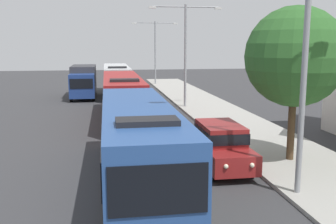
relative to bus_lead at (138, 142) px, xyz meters
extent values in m
cube|color=#284C8C|center=(0.00, 0.02, 0.01)|extent=(2.50, 11.49, 2.70)
cube|color=black|center=(1.27, 0.02, 0.36)|extent=(0.04, 10.57, 1.00)
cube|color=black|center=(-1.27, 0.02, 0.36)|extent=(0.04, 10.57, 1.00)
cube|color=black|center=(0.00, -5.74, 0.31)|extent=(2.30, 0.04, 1.20)
cube|color=gold|center=(1.28, 0.02, -0.79)|extent=(0.03, 10.91, 0.36)
cube|color=black|center=(0.00, -3.42, 1.44)|extent=(1.75, 0.90, 0.16)
cylinder|color=black|center=(1.10, -3.54, -1.19)|extent=(0.28, 1.00, 1.00)
cylinder|color=black|center=(-1.10, -3.54, -1.19)|extent=(0.28, 1.00, 1.00)
cylinder|color=black|center=(1.10, 3.18, -1.19)|extent=(0.28, 1.00, 1.00)
cylinder|color=black|center=(-1.10, 3.18, -1.19)|extent=(0.28, 1.00, 1.00)
cube|color=maroon|center=(0.00, 13.19, 0.01)|extent=(2.50, 12.26, 2.70)
cube|color=black|center=(1.27, 13.19, 0.36)|extent=(0.04, 11.28, 1.00)
cube|color=black|center=(-1.27, 13.19, 0.36)|extent=(0.04, 11.28, 1.00)
cube|color=black|center=(0.00, 7.04, 0.31)|extent=(2.30, 0.04, 1.20)
cube|color=black|center=(1.28, 13.19, -0.79)|extent=(0.03, 11.65, 0.36)
cube|color=black|center=(0.00, 9.51, 1.44)|extent=(1.75, 0.90, 0.16)
cylinder|color=black|center=(1.10, 9.39, -1.19)|extent=(0.28, 1.00, 1.00)
cylinder|color=black|center=(-1.10, 9.39, -1.19)|extent=(0.28, 1.00, 1.00)
cylinder|color=black|center=(1.10, 16.56, -1.19)|extent=(0.28, 1.00, 1.00)
cylinder|color=black|center=(-1.10, 16.56, -1.19)|extent=(0.28, 1.00, 1.00)
cube|color=silver|center=(0.00, 26.82, 0.01)|extent=(2.50, 12.04, 2.70)
cube|color=black|center=(1.27, 26.82, 0.36)|extent=(0.04, 11.08, 1.00)
cube|color=black|center=(-1.27, 26.82, 0.36)|extent=(0.04, 11.08, 1.00)
cube|color=black|center=(0.00, 20.78, 0.31)|extent=(2.30, 0.04, 1.20)
cube|color=black|center=(1.28, 26.82, -0.79)|extent=(0.03, 11.44, 0.36)
cube|color=black|center=(0.00, 23.21, 1.44)|extent=(1.75, 0.90, 0.16)
cylinder|color=black|center=(1.10, 23.09, -1.19)|extent=(0.28, 1.00, 1.00)
cylinder|color=black|center=(-1.10, 23.09, -1.19)|extent=(0.28, 1.00, 1.00)
cylinder|color=black|center=(1.10, 30.13, -1.19)|extent=(0.28, 1.00, 1.00)
cylinder|color=black|center=(-1.10, 30.13, -1.19)|extent=(0.28, 1.00, 1.00)
cube|color=maroon|center=(3.70, 1.62, -0.99)|extent=(1.84, 4.63, 0.80)
cube|color=maroon|center=(3.70, 1.77, -0.19)|extent=(1.62, 2.68, 0.80)
cube|color=black|center=(3.70, 1.77, -0.19)|extent=(1.66, 2.78, 0.44)
sphere|color=#F9EFCC|center=(3.19, -0.71, -0.89)|extent=(0.18, 0.18, 0.18)
sphere|color=#F9EFCC|center=(4.20, -0.71, -0.89)|extent=(0.18, 0.18, 0.18)
cylinder|color=black|center=(2.88, 0.19, -1.34)|extent=(0.22, 0.70, 0.70)
cylinder|color=black|center=(4.52, 0.19, -1.34)|extent=(0.22, 0.70, 0.70)
cylinder|color=black|center=(2.88, 3.05, -1.34)|extent=(0.22, 0.70, 0.70)
cylinder|color=black|center=(4.52, 3.05, -1.34)|extent=(0.22, 0.70, 0.70)
cube|color=navy|center=(-3.30, 22.85, -0.24)|extent=(2.30, 1.80, 2.20)
cube|color=#333338|center=(-3.30, 26.48, 0.11)|extent=(2.35, 5.46, 2.70)
cube|color=black|center=(-3.30, 21.93, 0.06)|extent=(2.07, 0.04, 0.90)
cylinder|color=black|center=(-4.33, 22.85, -1.24)|extent=(0.26, 0.90, 0.90)
cylinder|color=black|center=(-2.27, 22.85, -1.24)|extent=(0.26, 0.90, 0.90)
cylinder|color=black|center=(-4.33, 27.58, -1.24)|extent=(0.26, 0.90, 0.90)
cylinder|color=black|center=(-2.27, 27.58, -1.24)|extent=(0.26, 0.90, 0.90)
cylinder|color=gray|center=(5.40, -1.95, 2.92)|extent=(0.20, 0.20, 8.93)
cylinder|color=gray|center=(5.40, 17.59, 2.60)|extent=(0.20, 0.20, 8.29)
cylinder|color=gray|center=(4.04, 17.59, 6.55)|extent=(2.71, 0.10, 0.10)
cube|color=silver|center=(2.69, 17.59, 6.47)|extent=(0.56, 0.28, 0.16)
cylinder|color=gray|center=(6.75, 17.59, 6.55)|extent=(2.71, 0.10, 0.10)
cube|color=silver|center=(8.11, 17.59, 6.47)|extent=(0.56, 0.28, 0.16)
cylinder|color=gray|center=(5.40, 37.14, 2.50)|extent=(0.20, 0.20, 8.08)
cylinder|color=gray|center=(4.05, 37.14, 6.34)|extent=(2.71, 0.10, 0.10)
cube|color=silver|center=(2.69, 37.14, 6.26)|extent=(0.56, 0.28, 0.16)
cylinder|color=gray|center=(6.75, 37.14, 6.34)|extent=(2.71, 0.10, 0.10)
cube|color=silver|center=(8.10, 37.14, 6.26)|extent=(0.56, 0.28, 0.16)
cylinder|color=#4C3823|center=(6.99, 1.84, -0.12)|extent=(0.32, 0.32, 2.84)
sphere|color=#2D6028|center=(6.99, 1.84, 3.04)|extent=(4.35, 4.35, 4.35)
camera|label=1|loc=(-1.11, -14.01, 3.54)|focal=41.64mm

